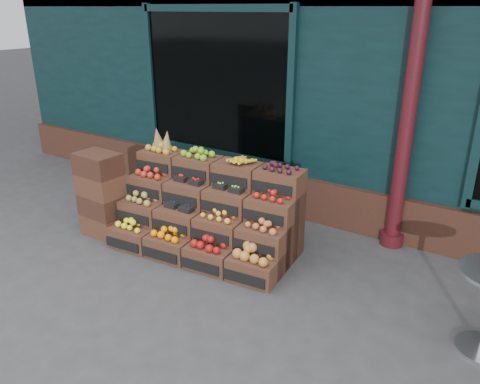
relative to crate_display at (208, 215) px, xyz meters
The scene contains 5 objects.
ground 1.10m from the crate_display, 46.97° to the right, with size 60.00×60.00×0.00m, color #363638.
shop_facade 4.84m from the crate_display, 80.91° to the left, with size 12.00×6.24×4.80m.
crate_display is the anchor object (origin of this frame).
spare_crates 1.44m from the crate_display, 160.38° to the right, with size 0.56×0.40×1.11m.
shopkeeper 2.34m from the crate_display, 103.10° to the left, with size 0.79×0.52×2.18m, color #154A1F.
Camera 1 is at (2.50, -3.39, 2.79)m, focal length 35.00 mm.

